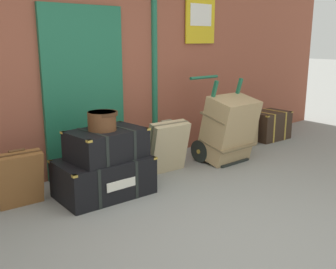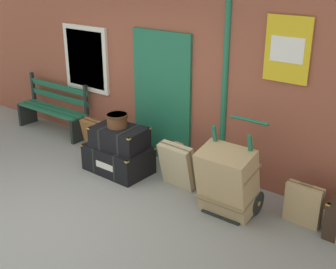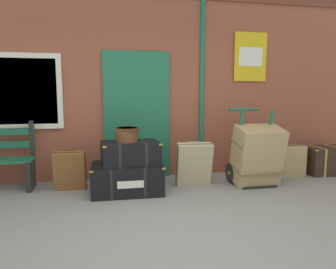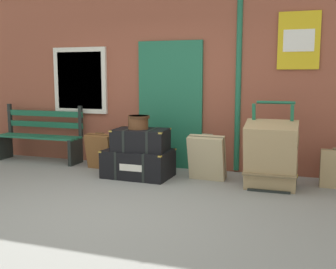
{
  "view_description": "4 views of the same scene",
  "coord_description": "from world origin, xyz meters",
  "px_view_note": "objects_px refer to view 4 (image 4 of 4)",
  "views": [
    {
      "loc": [
        -2.38,
        -1.97,
        1.7
      ],
      "look_at": [
        0.64,
        1.59,
        0.56
      ],
      "focal_mm": 42.04,
      "sensor_mm": 36.0,
      "label": 1
    },
    {
      "loc": [
        4.14,
        -2.91,
        3.14
      ],
      "look_at": [
        0.56,
        1.83,
        0.75
      ],
      "focal_mm": 47.63,
      "sensor_mm": 36.0,
      "label": 2
    },
    {
      "loc": [
        -0.62,
        -2.85,
        1.44
      ],
      "look_at": [
        0.37,
        1.77,
        0.81
      ],
      "focal_mm": 34.14,
      "sensor_mm": 36.0,
      "label": 3
    },
    {
      "loc": [
        2.18,
        -4.06,
        1.55
      ],
      "look_at": [
        0.2,
        1.7,
        0.67
      ],
      "focal_mm": 44.11,
      "sensor_mm": 36.0,
      "label": 4
    }
  ],
  "objects_px": {
    "large_brown_trunk": "(271,155)",
    "steamer_trunk_base": "(138,163)",
    "platform_bench": "(40,137)",
    "porters_trolley": "(272,168)",
    "round_hatbox": "(138,121)",
    "suitcase_olive": "(100,151)",
    "suitcase_slate": "(207,158)",
    "steamer_trunk_middle": "(141,140)"
  },
  "relations": [
    {
      "from": "steamer_trunk_middle",
      "to": "large_brown_trunk",
      "type": "xyz_separation_m",
      "value": [
        1.93,
        -0.07,
        -0.1
      ]
    },
    {
      "from": "steamer_trunk_base",
      "to": "steamer_trunk_middle",
      "type": "bearing_deg",
      "value": -6.07
    },
    {
      "from": "suitcase_olive",
      "to": "large_brown_trunk",
      "type": "bearing_deg",
      "value": -7.64
    },
    {
      "from": "round_hatbox",
      "to": "suitcase_olive",
      "type": "height_order",
      "value": "round_hatbox"
    },
    {
      "from": "large_brown_trunk",
      "to": "steamer_trunk_base",
      "type": "bearing_deg",
      "value": 177.72
    },
    {
      "from": "steamer_trunk_base",
      "to": "porters_trolley",
      "type": "height_order",
      "value": "porters_trolley"
    },
    {
      "from": "round_hatbox",
      "to": "suitcase_olive",
      "type": "relative_size",
      "value": 0.54
    },
    {
      "from": "large_brown_trunk",
      "to": "suitcase_slate",
      "type": "height_order",
      "value": "large_brown_trunk"
    },
    {
      "from": "large_brown_trunk",
      "to": "suitcase_olive",
      "type": "relative_size",
      "value": 1.57
    },
    {
      "from": "platform_bench",
      "to": "round_hatbox",
      "type": "xyz_separation_m",
      "value": [
        2.15,
        -0.52,
        0.41
      ]
    },
    {
      "from": "steamer_trunk_base",
      "to": "steamer_trunk_middle",
      "type": "xyz_separation_m",
      "value": [
        0.05,
        -0.01,
        0.37
      ]
    },
    {
      "from": "porters_trolley",
      "to": "large_brown_trunk",
      "type": "distance_m",
      "value": 0.27
    },
    {
      "from": "round_hatbox",
      "to": "porters_trolley",
      "type": "distance_m",
      "value": 2.06
    },
    {
      "from": "steamer_trunk_base",
      "to": "porters_trolley",
      "type": "bearing_deg",
      "value": 2.91
    },
    {
      "from": "platform_bench",
      "to": "round_hatbox",
      "type": "relative_size",
      "value": 4.89
    },
    {
      "from": "platform_bench",
      "to": "suitcase_olive",
      "type": "bearing_deg",
      "value": -9.81
    },
    {
      "from": "platform_bench",
      "to": "porters_trolley",
      "type": "bearing_deg",
      "value": -5.9
    },
    {
      "from": "round_hatbox",
      "to": "suitcase_olive",
      "type": "xyz_separation_m",
      "value": [
        -0.82,
        0.29,
        -0.56
      ]
    },
    {
      "from": "round_hatbox",
      "to": "suitcase_slate",
      "type": "relative_size",
      "value": 0.47
    },
    {
      "from": "steamer_trunk_middle",
      "to": "steamer_trunk_base",
      "type": "bearing_deg",
      "value": 173.93
    },
    {
      "from": "steamer_trunk_middle",
      "to": "suitcase_slate",
      "type": "distance_m",
      "value": 1.03
    },
    {
      "from": "round_hatbox",
      "to": "suitcase_slate",
      "type": "bearing_deg",
      "value": 7.45
    },
    {
      "from": "steamer_trunk_base",
      "to": "steamer_trunk_middle",
      "type": "distance_m",
      "value": 0.37
    },
    {
      "from": "steamer_trunk_middle",
      "to": "platform_bench",
      "type": "bearing_deg",
      "value": 166.39
    },
    {
      "from": "platform_bench",
      "to": "large_brown_trunk",
      "type": "xyz_separation_m",
      "value": [
        4.12,
        -0.6,
        0.03
      ]
    },
    {
      "from": "platform_bench",
      "to": "suitcase_olive",
      "type": "xyz_separation_m",
      "value": [
        1.33,
        -0.23,
        -0.15
      ]
    },
    {
      "from": "platform_bench",
      "to": "steamer_trunk_base",
      "type": "xyz_separation_m",
      "value": [
        2.15,
        -0.53,
        -0.23
      ]
    },
    {
      "from": "round_hatbox",
      "to": "suitcase_olive",
      "type": "distance_m",
      "value": 1.04
    },
    {
      "from": "porters_trolley",
      "to": "suitcase_slate",
      "type": "distance_m",
      "value": 0.94
    },
    {
      "from": "platform_bench",
      "to": "suitcase_olive",
      "type": "relative_size",
      "value": 2.63
    },
    {
      "from": "porters_trolley",
      "to": "suitcase_slate",
      "type": "xyz_separation_m",
      "value": [
        -0.94,
        0.04,
        0.07
      ]
    },
    {
      "from": "platform_bench",
      "to": "steamer_trunk_middle",
      "type": "relative_size",
      "value": 1.89
    },
    {
      "from": "steamer_trunk_base",
      "to": "suitcase_slate",
      "type": "xyz_separation_m",
      "value": [
        1.04,
        0.14,
        0.13
      ]
    },
    {
      "from": "suitcase_slate",
      "to": "suitcase_olive",
      "type": "distance_m",
      "value": 1.86
    },
    {
      "from": "round_hatbox",
      "to": "suitcase_slate",
      "type": "distance_m",
      "value": 1.16
    },
    {
      "from": "suitcase_olive",
      "to": "platform_bench",
      "type": "bearing_deg",
      "value": 170.19
    },
    {
      "from": "platform_bench",
      "to": "steamer_trunk_base",
      "type": "bearing_deg",
      "value": -13.77
    },
    {
      "from": "large_brown_trunk",
      "to": "suitcase_olive",
      "type": "bearing_deg",
      "value": 172.36
    },
    {
      "from": "porters_trolley",
      "to": "suitcase_slate",
      "type": "height_order",
      "value": "porters_trolley"
    },
    {
      "from": "porters_trolley",
      "to": "suitcase_slate",
      "type": "relative_size",
      "value": 1.7
    },
    {
      "from": "steamer_trunk_base",
      "to": "porters_trolley",
      "type": "relative_size",
      "value": 0.88
    },
    {
      "from": "suitcase_slate",
      "to": "porters_trolley",
      "type": "bearing_deg",
      "value": -2.3
    }
  ]
}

